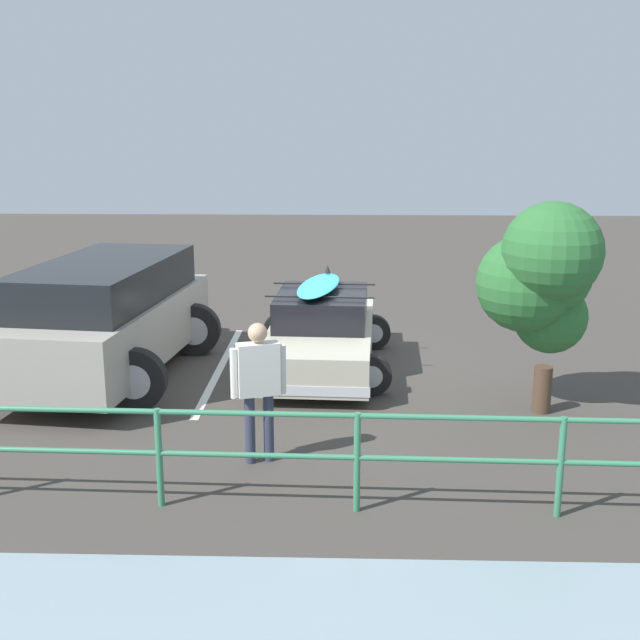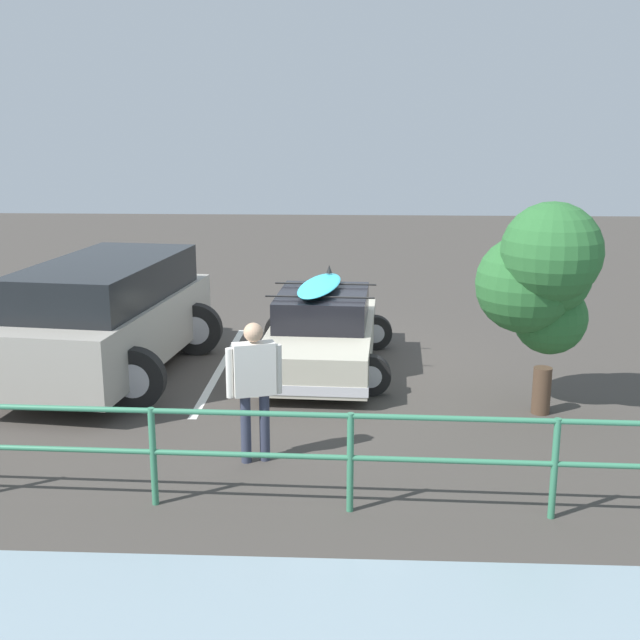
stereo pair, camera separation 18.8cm
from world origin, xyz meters
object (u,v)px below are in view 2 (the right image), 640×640
object	(u,v)px
suv_car	(109,316)
sedan_car	(322,333)
bush_near_left	(543,276)
person_bystander	(254,379)

from	to	relation	value
suv_car	sedan_car	bearing A→B (deg)	-170.41
sedan_car	bush_near_left	distance (m)	3.73
sedan_car	bush_near_left	world-z (taller)	bush_near_left
sedan_car	person_bystander	distance (m)	3.78
sedan_car	suv_car	distance (m)	3.32
suv_car	bush_near_left	distance (m)	6.46
bush_near_left	suv_car	bearing A→B (deg)	-11.01
person_bystander	suv_car	bearing A→B (deg)	-50.00
sedan_car	suv_car	xyz separation A→B (m)	(3.26, 0.55, 0.37)
bush_near_left	sedan_car	bearing A→B (deg)	-30.39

